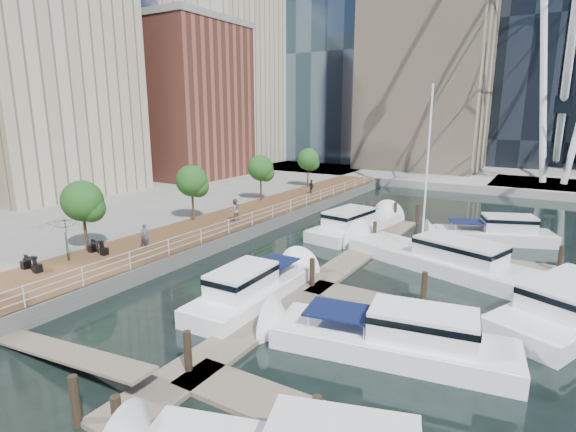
# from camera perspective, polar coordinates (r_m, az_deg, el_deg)

# --- Properties ---
(ground) EXTENTS (520.00, 520.00, 0.00)m
(ground) POSITION_cam_1_polar(r_m,az_deg,el_deg) (21.68, -14.69, -14.23)
(ground) COLOR black
(ground) RESTS_ON ground
(boardwalk) EXTENTS (6.00, 60.00, 1.00)m
(boardwalk) POSITION_cam_1_polar(r_m,az_deg,el_deg) (37.64, -8.14, -1.35)
(boardwalk) COLOR brown
(boardwalk) RESTS_ON ground
(seawall) EXTENTS (0.25, 60.00, 1.00)m
(seawall) POSITION_cam_1_polar(r_m,az_deg,el_deg) (35.88, -4.41, -1.97)
(seawall) COLOR #595954
(seawall) RESTS_ON ground
(land_inland) EXTENTS (48.00, 90.00, 1.00)m
(land_inland) POSITION_cam_1_polar(r_m,az_deg,el_deg) (58.27, -29.29, 2.21)
(land_inland) COLOR gray
(land_inland) RESTS_ON ground
(land_far) EXTENTS (200.00, 114.00, 1.00)m
(land_far) POSITION_cam_1_polar(r_m,az_deg,el_deg) (116.44, 24.09, 7.37)
(land_far) COLOR gray
(land_far) RESTS_ON ground
(pier) EXTENTS (14.00, 12.00, 1.00)m
(pier) POSITION_cam_1_polar(r_m,az_deg,el_deg) (65.87, 30.55, 3.14)
(pier) COLOR gray
(pier) RESTS_ON ground
(railing) EXTENTS (0.10, 60.00, 1.05)m
(railing) POSITION_cam_1_polar(r_m,az_deg,el_deg) (35.68, -4.57, -0.36)
(railing) COLOR white
(railing) RESTS_ON boardwalk
(floating_docks) EXTENTS (16.00, 34.00, 2.60)m
(floating_docks) POSITION_cam_1_polar(r_m,az_deg,el_deg) (25.73, 15.12, -8.58)
(floating_docks) COLOR #6D6051
(floating_docks) RESTS_ON ground
(midrise_condos) EXTENTS (19.00, 67.00, 28.00)m
(midrise_condos) POSITION_cam_1_polar(r_m,az_deg,el_deg) (62.38, -19.78, 15.66)
(midrise_condos) COLOR #BCAD8E
(midrise_condos) RESTS_ON ground
(street_trees) EXTENTS (2.60, 42.60, 4.60)m
(street_trees) POSITION_cam_1_polar(r_m,az_deg,el_deg) (37.72, -12.13, 4.39)
(street_trees) COLOR #3F2B1C
(street_trees) RESTS_ON ground
(yacht_foreground) EXTENTS (11.11, 4.58, 2.15)m
(yacht_foreground) POSITION_cam_1_polar(r_m,az_deg,el_deg) (19.93, 12.94, -16.70)
(yacht_foreground) COLOR white
(yacht_foreground) RESTS_ON ground
(pedestrian_near) EXTENTS (0.71, 0.65, 1.64)m
(pedestrian_near) POSITION_cam_1_polar(r_m,az_deg,el_deg) (31.06, -17.71, -2.43)
(pedestrian_near) COLOR #484E60
(pedestrian_near) RESTS_ON boardwalk
(pedestrian_mid) EXTENTS (0.98, 1.12, 1.92)m
(pedestrian_mid) POSITION_cam_1_polar(r_m,az_deg,el_deg) (36.94, -6.79, 0.74)
(pedestrian_mid) COLOR gray
(pedestrian_mid) RESTS_ON boardwalk
(pedestrian_far) EXTENTS (0.99, 0.81, 1.58)m
(pedestrian_far) POSITION_cam_1_polar(r_m,az_deg,el_deg) (49.51, 2.98, 3.75)
(pedestrian_far) COLOR #2E363A
(pedestrian_far) RESTS_ON boardwalk
(moored_yachts) EXTENTS (22.24, 34.19, 11.50)m
(moored_yachts) POSITION_cam_1_polar(r_m,az_deg,el_deg) (29.29, 17.52, -7.08)
(moored_yachts) COLOR silver
(moored_yachts) RESTS_ON ground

